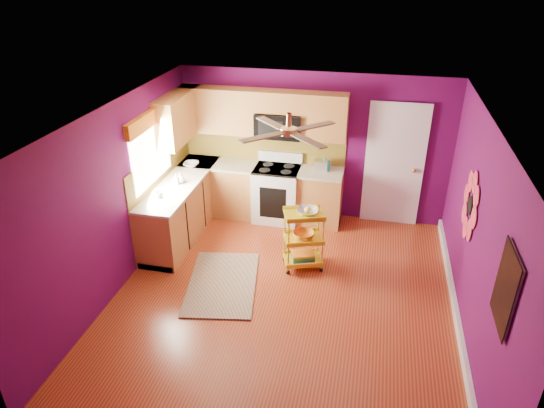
# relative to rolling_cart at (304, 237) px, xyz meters

# --- Properties ---
(ground) EXTENTS (5.00, 5.00, 0.00)m
(ground) POSITION_rel_rolling_cart_xyz_m (-0.14, -0.79, -0.51)
(ground) COLOR maroon
(ground) RESTS_ON ground
(room_envelope) EXTENTS (4.54, 5.04, 2.52)m
(room_envelope) POSITION_rel_rolling_cart_xyz_m (-0.11, -0.79, 1.12)
(room_envelope) COLOR #510945
(room_envelope) RESTS_ON ground
(lower_cabinets) EXTENTS (2.81, 2.31, 0.94)m
(lower_cabinets) POSITION_rel_rolling_cart_xyz_m (-1.49, 1.02, -0.08)
(lower_cabinets) COLOR #9C5F2A
(lower_cabinets) RESTS_ON ground
(electric_range) EXTENTS (0.76, 0.66, 1.13)m
(electric_range) POSITION_rel_rolling_cart_xyz_m (-0.69, 1.38, -0.03)
(electric_range) COLOR white
(electric_range) RESTS_ON ground
(upper_cabinetry) EXTENTS (2.80, 2.30, 1.26)m
(upper_cabinetry) POSITION_rel_rolling_cart_xyz_m (-1.38, 1.38, 1.29)
(upper_cabinetry) COLOR #9C5F2A
(upper_cabinetry) RESTS_ON ground
(left_window) EXTENTS (0.08, 1.35, 1.08)m
(left_window) POSITION_rel_rolling_cart_xyz_m (-2.36, 0.26, 1.23)
(left_window) COLOR white
(left_window) RESTS_ON ground
(panel_door) EXTENTS (0.95, 0.11, 2.15)m
(panel_door) POSITION_rel_rolling_cart_xyz_m (1.21, 1.68, 0.51)
(panel_door) COLOR white
(panel_door) RESTS_ON ground
(right_wall_art) EXTENTS (0.04, 2.74, 1.04)m
(right_wall_art) POSITION_rel_rolling_cart_xyz_m (2.09, -1.13, 0.93)
(right_wall_art) COLOR black
(right_wall_art) RESTS_ON ground
(ceiling_fan) EXTENTS (1.01, 1.01, 0.26)m
(ceiling_fan) POSITION_rel_rolling_cart_xyz_m (-0.14, -0.59, 1.78)
(ceiling_fan) COLOR #BF8C3F
(ceiling_fan) RESTS_ON ground
(shag_rug) EXTENTS (1.18, 1.65, 0.02)m
(shag_rug) POSITION_rel_rolling_cart_xyz_m (-1.04, -0.67, -0.50)
(shag_rug) COLOR #311B10
(shag_rug) RESTS_ON ground
(rolling_cart) EXTENTS (0.65, 0.56, 0.99)m
(rolling_cart) POSITION_rel_rolling_cart_xyz_m (0.00, 0.00, 0.00)
(rolling_cart) COLOR yellow
(rolling_cart) RESTS_ON ground
(teal_kettle) EXTENTS (0.18, 0.18, 0.21)m
(teal_kettle) POSITION_rel_rolling_cart_xyz_m (0.09, 1.47, 0.51)
(teal_kettle) COLOR teal
(teal_kettle) RESTS_ON lower_cabinets
(toaster) EXTENTS (0.22, 0.15, 0.18)m
(toaster) POSITION_rel_rolling_cart_xyz_m (0.04, 1.45, 0.52)
(toaster) COLOR beige
(toaster) RESTS_ON lower_cabinets
(soap_bottle_a) EXTENTS (0.08, 0.08, 0.17)m
(soap_bottle_a) POSITION_rel_rolling_cart_xyz_m (-2.09, 0.43, 0.52)
(soap_bottle_a) COLOR #EA3F72
(soap_bottle_a) RESTS_ON lower_cabinets
(soap_bottle_b) EXTENTS (0.14, 0.14, 0.18)m
(soap_bottle_b) POSITION_rel_rolling_cart_xyz_m (-2.04, 0.49, 0.52)
(soap_bottle_b) COLOR white
(soap_bottle_b) RESTS_ON lower_cabinets
(counter_dish) EXTENTS (0.25, 0.25, 0.06)m
(counter_dish) POSITION_rel_rolling_cart_xyz_m (-2.13, 1.16, 0.46)
(counter_dish) COLOR white
(counter_dish) RESTS_ON lower_cabinets
(counter_cup) EXTENTS (0.12, 0.12, 0.09)m
(counter_cup) POSITION_rel_rolling_cart_xyz_m (-2.16, -0.07, 0.48)
(counter_cup) COLOR white
(counter_cup) RESTS_ON lower_cabinets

